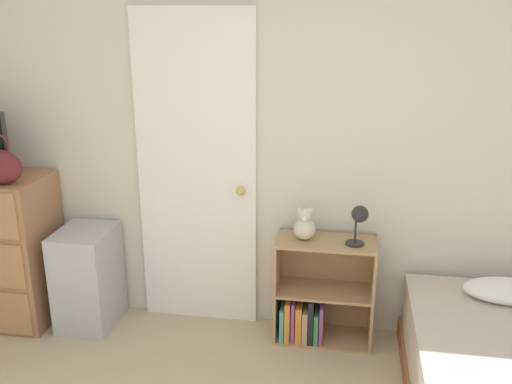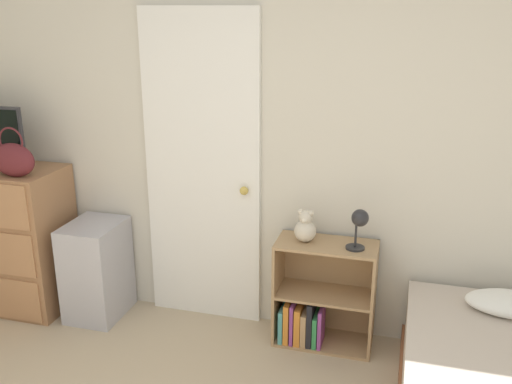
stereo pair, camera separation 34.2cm
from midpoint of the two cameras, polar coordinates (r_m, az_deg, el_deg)
wall_back at (r=3.61m, az=3.88°, el=5.28°), size 10.00×0.06×2.55m
door_closed at (r=3.73m, az=-2.76°, el=1.97°), size 0.78×0.09×2.08m
dresser at (r=4.35m, az=-21.69°, el=-4.29°), size 0.87×0.49×1.02m
handbag at (r=3.90m, az=-20.83°, el=3.05°), size 0.30×0.13×0.33m
storage_bin at (r=4.07m, az=-13.33°, el=-7.63°), size 0.35×0.43×0.68m
bookshelf at (r=3.73m, az=8.73°, el=-11.01°), size 0.62×0.30×0.69m
teddy_bear at (r=3.52m, az=7.73°, el=-3.62°), size 0.14×0.14×0.21m
desk_lamp at (r=3.43m, az=13.13°, el=-3.00°), size 0.13×0.12×0.26m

